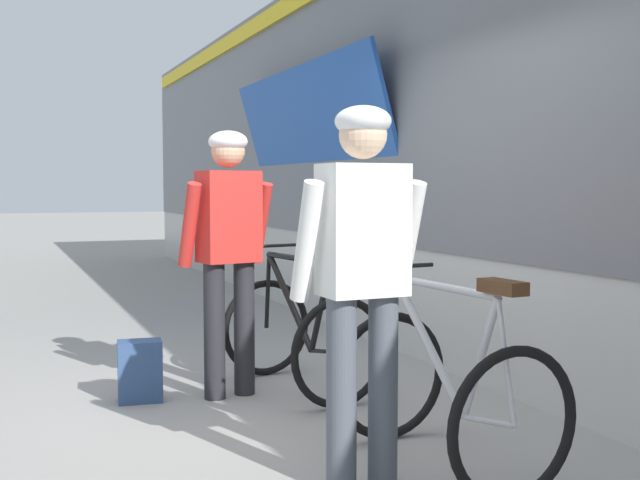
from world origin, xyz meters
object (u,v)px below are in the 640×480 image
cyclist_far_in_white (362,262)px  bicycle_near_black (301,332)px  cyclist_near_in_red (229,239)px  backpack_on_platform (140,371)px  train_car (546,123)px  bicycle_far_silver (446,389)px

cyclist_far_in_white → bicycle_near_black: (0.37, 1.73, -0.65)m
cyclist_near_in_red → cyclist_far_in_white: size_ratio=1.00×
backpack_on_platform → cyclist_near_in_red: bearing=-2.6°
train_car → bicycle_far_silver: 3.94m
cyclist_far_in_white → backpack_on_platform: size_ratio=4.40×
cyclist_far_in_white → bicycle_far_silver: (0.48, 0.06, -0.65)m
train_car → cyclist_near_in_red: size_ratio=11.25×
bicycle_far_silver → cyclist_far_in_white: bearing=-173.4°
train_car → cyclist_near_in_red: (-3.19, -0.81, -0.91)m
cyclist_near_in_red → backpack_on_platform: 1.03m
cyclist_far_in_white → bicycle_near_black: size_ratio=1.51×
train_car → cyclist_near_in_red: bearing=-165.8°
bicycle_near_black → train_car: bearing=17.5°
cyclist_far_in_white → bicycle_far_silver: 0.81m
cyclist_near_in_red → backpack_on_platform: size_ratio=4.40×
cyclist_near_in_red → cyclist_far_in_white: (0.13, -1.78, 0.00)m
cyclist_far_in_white → train_car: bearing=40.1°
bicycle_far_silver → bicycle_near_black: bearing=94.0°
cyclist_near_in_red → backpack_on_platform: (-0.58, 0.10, -0.85)m
cyclist_near_in_red → bicycle_far_silver: cyclist_near_in_red is taller
cyclist_near_in_red → bicycle_near_black: bearing=-5.0°
bicycle_far_silver → cyclist_near_in_red: bearing=109.6°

